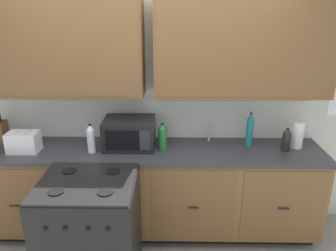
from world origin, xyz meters
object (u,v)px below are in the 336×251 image
(paper_towel_roll, at_px, (297,135))
(bottle_teal, at_px, (250,130))
(stove_range, at_px, (91,231))
(bottle_green, at_px, (162,136))
(microwave, at_px, (129,133))
(knife_block, at_px, (0,132))
(toaster, at_px, (24,142))
(bottle_dark, at_px, (286,140))
(bottle_clear, at_px, (91,139))

(paper_towel_roll, relative_size, bottle_teal, 0.77)
(stove_range, xyz_separation_m, bottle_green, (0.57, 0.64, 0.59))
(microwave, xyz_separation_m, bottle_teal, (1.16, 0.04, 0.02))
(knife_block, bearing_deg, microwave, -3.63)
(toaster, xyz_separation_m, paper_towel_roll, (2.58, 0.14, 0.03))
(bottle_teal, bearing_deg, microwave, -177.79)
(microwave, height_order, toaster, microwave)
(stove_range, distance_m, microwave, 0.95)
(toaster, height_order, bottle_dark, bottle_dark)
(paper_towel_roll, bearing_deg, bottle_clear, -175.79)
(microwave, relative_size, bottle_clear, 1.72)
(stove_range, distance_m, paper_towel_roll, 2.07)
(knife_block, distance_m, bottle_dark, 2.78)
(bottle_clear, bearing_deg, knife_block, 167.37)
(microwave, distance_m, bottle_dark, 1.48)
(stove_range, distance_m, toaster, 1.07)
(bottle_clear, bearing_deg, toaster, 179.58)
(stove_range, relative_size, bottle_dark, 4.18)
(microwave, height_order, paper_towel_roll, microwave)
(stove_range, xyz_separation_m, bottle_teal, (1.41, 0.73, 0.63))
(knife_block, distance_m, paper_towel_roll, 2.90)
(stove_range, bearing_deg, paper_towel_roll, 20.42)
(paper_towel_roll, height_order, bottle_teal, bottle_teal)
(bottle_clear, xyz_separation_m, bottle_dark, (1.82, 0.06, -0.03))
(stove_range, relative_size, paper_towel_roll, 3.65)
(stove_range, distance_m, bottle_teal, 1.71)
(toaster, relative_size, paper_towel_roll, 1.08)
(bottle_clear, distance_m, bottle_teal, 1.51)
(bottle_teal, bearing_deg, knife_block, 179.12)
(toaster, height_order, bottle_clear, bottle_clear)
(microwave, xyz_separation_m, knife_block, (-1.30, 0.08, -0.02))
(microwave, bearing_deg, knife_block, 176.37)
(stove_range, bearing_deg, knife_block, 143.81)
(bottle_clear, bearing_deg, bottle_dark, 1.83)
(paper_towel_roll, xyz_separation_m, bottle_teal, (-0.45, 0.03, 0.03))
(paper_towel_roll, bearing_deg, stove_range, -159.58)
(microwave, xyz_separation_m, bottle_green, (0.32, -0.04, -0.02))
(bottle_clear, bearing_deg, stove_range, -81.11)
(knife_block, xyz_separation_m, bottle_dark, (2.77, -0.16, -0.00))
(paper_towel_roll, xyz_separation_m, bottle_clear, (-1.94, -0.14, 0.01))
(toaster, relative_size, bottle_dark, 1.23)
(microwave, height_order, bottle_clear, same)
(paper_towel_roll, bearing_deg, microwave, -179.61)
(bottle_dark, height_order, bottle_green, bottle_green)
(toaster, relative_size, bottle_green, 1.09)
(toaster, distance_m, paper_towel_roll, 2.58)
(knife_block, height_order, bottle_teal, bottle_teal)
(microwave, distance_m, bottle_green, 0.32)
(microwave, bearing_deg, paper_towel_roll, 0.39)
(bottle_teal, bearing_deg, bottle_clear, -173.26)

